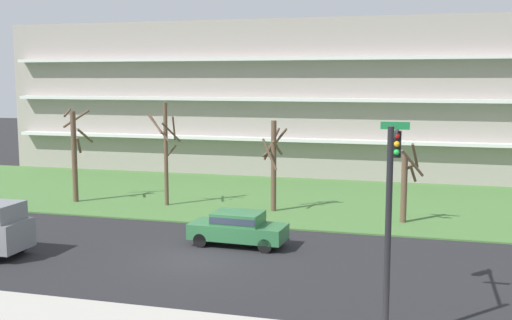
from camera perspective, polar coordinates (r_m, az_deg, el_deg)
ground at (r=26.83m, az=-5.41°, el=-9.03°), size 160.00×160.00×0.00m
grass_lawn_strip at (r=39.86m, az=1.74°, el=-3.47°), size 80.00×16.00×0.08m
apartment_building at (r=52.56m, az=5.30°, el=5.75°), size 49.60×12.34×12.11m
tree_far_left at (r=39.55m, az=-16.29°, el=0.67°), size 1.94×1.93×5.82m
tree_left at (r=37.17m, az=-8.28°, el=0.92°), size 1.89×1.65×6.21m
tree_center at (r=35.30m, az=1.62°, el=-0.21°), size 1.50×1.42×5.27m
tree_right at (r=33.43m, az=13.62°, el=-2.10°), size 1.23×1.65×4.36m
sedan_green_center_left at (r=28.56m, az=-1.66°, el=-6.17°), size 4.48×2.00×1.57m
traffic_signal_mast at (r=19.19m, az=12.37°, el=-2.74°), size 0.90×4.40×6.30m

